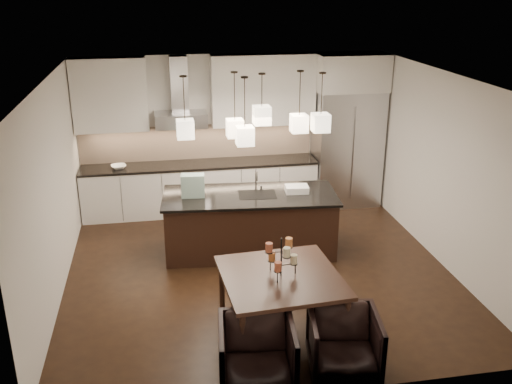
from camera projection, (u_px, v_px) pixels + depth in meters
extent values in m
cube|color=black|center=(258.00, 270.00, 8.42)|extent=(5.50, 5.50, 0.02)
cube|color=white|center=(259.00, 78.00, 7.42)|extent=(5.50, 5.50, 0.02)
cube|color=silver|center=(232.00, 131.00, 10.46)|extent=(5.50, 0.02, 2.80)
cube|color=silver|center=(311.00, 276.00, 5.38)|extent=(5.50, 0.02, 2.80)
cube|color=silver|center=(52.00, 192.00, 7.47)|extent=(0.02, 5.50, 2.80)
cube|color=silver|center=(443.00, 169.00, 8.37)|extent=(0.02, 5.50, 2.80)
cube|color=#B7B7BA|center=(347.00, 148.00, 10.57)|extent=(1.20, 0.72, 2.15)
cube|color=silver|center=(351.00, 72.00, 10.08)|extent=(1.26, 0.72, 0.65)
cube|color=silver|center=(201.00, 188.00, 10.39)|extent=(4.21, 0.62, 0.88)
cube|color=black|center=(200.00, 164.00, 10.23)|extent=(4.21, 0.66, 0.04)
cube|color=#C1A48D|center=(198.00, 142.00, 10.39)|extent=(4.21, 0.02, 0.63)
cube|color=silver|center=(110.00, 95.00, 9.67)|extent=(1.25, 0.35, 1.25)
cube|color=silver|center=(263.00, 90.00, 10.11)|extent=(1.85, 0.35, 1.25)
cube|color=#B7B7BA|center=(181.00, 120.00, 9.94)|extent=(0.90, 0.52, 0.24)
cube|color=#B7B7BA|center=(179.00, 84.00, 9.83)|extent=(0.30, 0.28, 0.96)
imported|color=silver|center=(119.00, 167.00, 9.93)|extent=(0.30, 0.30, 0.06)
cube|color=black|center=(250.00, 224.00, 8.85)|extent=(2.64, 1.25, 0.90)
cube|color=black|center=(250.00, 196.00, 8.69)|extent=(2.73, 1.34, 0.04)
cube|color=#2A694E|center=(193.00, 186.00, 8.54)|extent=(0.36, 0.21, 0.35)
cube|color=silver|center=(297.00, 189.00, 8.76)|extent=(0.37, 0.28, 0.10)
cylinder|color=beige|center=(294.00, 259.00, 6.56)|extent=(0.09, 0.09, 0.11)
cylinder|color=#C47137|center=(272.00, 256.00, 6.63)|extent=(0.09, 0.09, 0.11)
cylinder|color=#AF5439|center=(278.00, 266.00, 6.39)|extent=(0.09, 0.09, 0.11)
cylinder|color=#C47137|center=(289.00, 242.00, 6.58)|extent=(0.09, 0.09, 0.11)
cylinder|color=#AF5439|center=(269.00, 247.00, 6.45)|extent=(0.09, 0.09, 0.11)
cylinder|color=beige|center=(287.00, 252.00, 6.34)|extent=(0.09, 0.09, 0.11)
imported|color=black|center=(257.00, 355.00, 5.90)|extent=(0.86, 0.88, 0.74)
imported|color=black|center=(344.00, 343.00, 6.13)|extent=(0.85, 0.87, 0.70)
cube|color=beige|center=(185.00, 129.00, 7.95)|extent=(0.24, 0.24, 0.26)
cube|color=beige|center=(235.00, 128.00, 8.32)|extent=(0.24, 0.24, 0.26)
cube|color=beige|center=(262.00, 115.00, 8.11)|extent=(0.24, 0.24, 0.26)
cube|color=beige|center=(299.00, 123.00, 8.40)|extent=(0.24, 0.24, 0.26)
cube|color=beige|center=(321.00, 123.00, 8.22)|extent=(0.24, 0.24, 0.26)
cube|color=beige|center=(245.00, 136.00, 7.90)|extent=(0.24, 0.24, 0.26)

